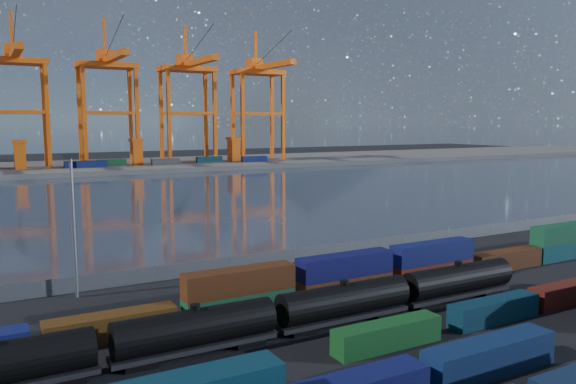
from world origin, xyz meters
TOP-DOWN VIEW (x-y plane):
  - ground at (0.00, 0.00)m, footprint 700.00×700.00m
  - harbor_water at (0.00, 105.00)m, footprint 700.00×700.00m
  - far_quay at (0.00, 210.00)m, footprint 700.00×70.00m
  - distant_mountains at (63.02, 1600.00)m, footprint 2470.00×1100.00m
  - container_row_south at (-8.25, -10.77)m, footprint 140.46×2.56m
  - container_row_mid at (11.79, -2.75)m, footprint 139.99×2.20m
  - container_row_north at (15.19, 10.82)m, footprint 141.84×2.42m
  - tanker_string at (-31.22, 4.00)m, footprint 92.23×3.17m
  - waterfront_fence at (-0.00, 28.00)m, footprint 160.12×0.12m
  - yard_light_mast at (-30.00, 26.00)m, footprint 1.60×0.40m
  - gantry_cranes at (-7.50, 203.33)m, footprint 199.20×46.46m
  - quay_containers at (-11.00, 195.46)m, footprint 172.58×10.99m
  - straddle_carriers at (-2.50, 200.00)m, footprint 140.00×7.00m

SIDE VIEW (x-z plane):
  - ground at x=0.00m, z-range 0.00..0.00m
  - harbor_water at x=0.00m, z-range 0.01..0.01m
  - far_quay at x=0.00m, z-range 0.00..2.00m
  - waterfront_fence at x=0.00m, z-range -0.10..2.10m
  - container_row_mid at x=11.79m, z-range 0.00..2.35m
  - container_row_north at x=15.19m, z-range -0.38..4.78m
  - tanker_string at x=-31.22m, z-range 0.01..4.54m
  - container_row_south at x=-8.25m, z-range -0.45..5.00m
  - quay_containers at x=-11.00m, z-range 2.00..4.60m
  - straddle_carriers at x=-2.50m, z-range 2.27..13.37m
  - yard_light_mast at x=-30.00m, z-range 1.00..17.60m
  - gantry_cranes at x=-7.50m, z-range 7.11..70.02m
  - distant_mountains at x=63.02m, z-range -39.71..480.29m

